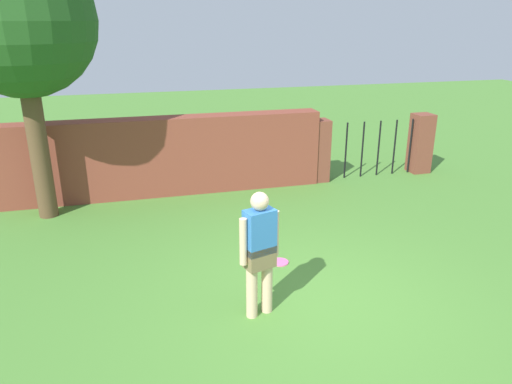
# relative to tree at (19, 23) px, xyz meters

# --- Properties ---
(ground_plane) EXTENTS (40.00, 40.00, 0.00)m
(ground_plane) POSITION_rel_tree_xyz_m (3.79, -4.08, -3.42)
(ground_plane) COLOR #4C8433
(brick_wall) EXTENTS (6.53, 0.50, 1.62)m
(brick_wall) POSITION_rel_tree_xyz_m (2.29, 0.67, -2.61)
(brick_wall) COLOR brown
(brick_wall) RESTS_ON ground
(tree) EXTENTS (2.52, 2.52, 4.72)m
(tree) POSITION_rel_tree_xyz_m (0.00, 0.00, 0.00)
(tree) COLOR brown
(tree) RESTS_ON ground
(person) EXTENTS (0.52, 0.32, 1.62)m
(person) POSITION_rel_tree_xyz_m (2.98, -4.10, -2.52)
(person) COLOR beige
(person) RESTS_ON ground
(fence_gate) EXTENTS (3.05, 0.44, 1.40)m
(fence_gate) POSITION_rel_tree_xyz_m (6.96, 0.67, -2.72)
(fence_gate) COLOR brown
(fence_gate) RESTS_ON ground
(frisbee_pink) EXTENTS (0.27, 0.27, 0.02)m
(frisbee_pink) POSITION_rel_tree_xyz_m (3.64, -2.90, -3.41)
(frisbee_pink) COLOR pink
(frisbee_pink) RESTS_ON ground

